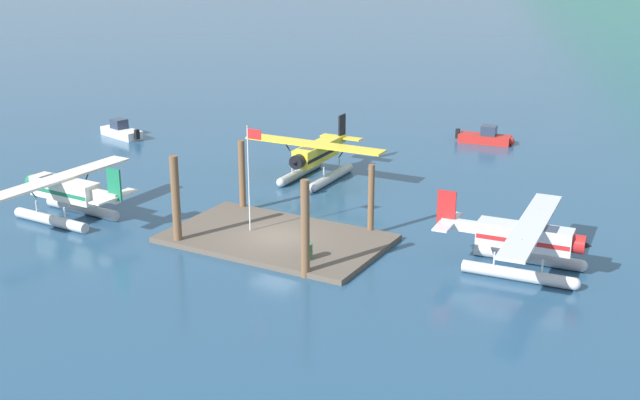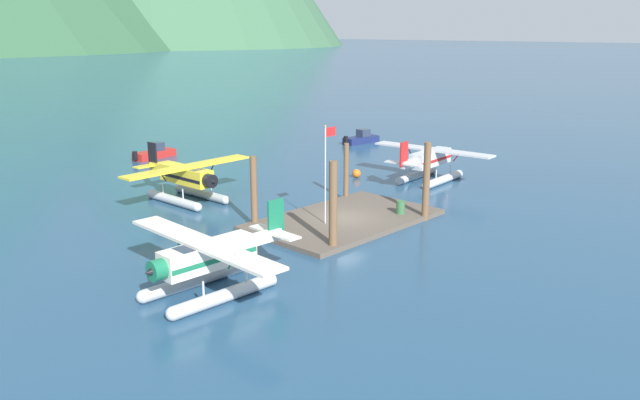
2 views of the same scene
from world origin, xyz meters
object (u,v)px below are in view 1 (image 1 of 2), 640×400
mooring_buoy (494,225)px  boat_red_open_north (486,137)px  fuel_drum (307,251)px  seaplane_silver_stbd_fwd (525,243)px  flagpole (250,167)px  boat_white_open_west (121,131)px  seaplane_cream_port_aft (65,195)px  seaplane_yellow_bow_left (316,158)px

mooring_buoy → boat_red_open_north: bearing=109.5°
fuel_drum → boat_red_open_north: (0.05, 29.55, -0.25)m
boat_red_open_north → seaplane_silver_stbd_fwd: bearing=-67.8°
mooring_buoy → flagpole: bearing=-147.2°
seaplane_silver_stbd_fwd → boat_white_open_west: size_ratio=2.19×
mooring_buoy → seaplane_cream_port_aft: 25.76m
fuel_drum → boat_white_open_west: 32.48m
seaplane_yellow_bow_left → boat_red_open_north: 17.43m
seaplane_cream_port_aft → seaplane_silver_stbd_fwd: (26.55, 5.59, 0.00)m
seaplane_cream_port_aft → seaplane_yellow_bow_left: same height
flagpole → mooring_buoy: bearing=32.8°
fuel_drum → mooring_buoy: 12.07m
flagpole → boat_red_open_north: (4.95, 27.42, -3.66)m
seaplane_cream_port_aft → boat_red_open_north: bearing=61.8°
seaplane_cream_port_aft → boat_white_open_west: 21.06m
seaplane_silver_stbd_fwd → fuel_drum: bearing=-155.7°
flagpole → boat_white_open_west: bearing=147.9°
seaplane_yellow_bow_left → boat_white_open_west: bearing=172.3°
seaplane_yellow_bow_left → seaplane_silver_stbd_fwd: 19.70m
flagpole → seaplane_cream_port_aft: 12.13m
boat_white_open_west → flagpole: bearing=-32.1°
seaplane_cream_port_aft → boat_red_open_north: (16.39, 30.54, -1.09)m
seaplane_silver_stbd_fwd → flagpole: bearing=-170.7°
seaplane_cream_port_aft → seaplane_yellow_bow_left: bearing=58.3°
fuel_drum → boat_white_open_west: size_ratio=0.18×
seaplane_cream_port_aft → mooring_buoy: bearing=24.8°
seaplane_cream_port_aft → boat_red_open_north: 34.67m
mooring_buoy → seaplane_silver_stbd_fwd: size_ratio=0.07×
boat_red_open_north → boat_white_open_west: bearing=-155.1°
fuel_drum → seaplane_silver_stbd_fwd: 11.23m
seaplane_silver_stbd_fwd → boat_red_open_north: (-10.16, 24.95, -1.09)m
flagpole → boat_white_open_west: (-23.03, 14.43, -3.66)m
fuel_drum → boat_red_open_north: 29.55m
flagpole → seaplane_silver_stbd_fwd: (15.11, 2.48, -2.57)m
flagpole → seaplane_cream_port_aft: size_ratio=0.59×
seaplane_yellow_bow_left → boat_red_open_north: size_ratio=2.14×
flagpole → seaplane_yellow_bow_left: bearing=101.4°
flagpole → boat_white_open_west: 27.43m
flagpole → fuel_drum: 6.34m
flagpole → seaplane_silver_stbd_fwd: 15.53m
flagpole → boat_red_open_north: bearing=79.8°
fuel_drum → boat_white_open_west: bearing=149.3°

